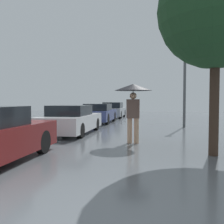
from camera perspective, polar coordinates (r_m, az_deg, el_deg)
The scene contains 6 objects.
pedestrian at distance 8.07m, azimuth 4.86°, elevation 3.99°, with size 1.20×1.20×1.92m.
parked_car_second at distance 10.68m, azimuth -9.27°, elevation -1.85°, with size 1.72×4.07×1.19m.
parked_car_third at distance 15.76m, azimuth -3.10°, elevation -0.37°, with size 1.72×3.90×1.19m.
parked_car_farthest at distance 20.76m, azimuth 0.31°, elevation 0.38°, with size 1.68×4.16×1.25m.
tree at distance 7.09m, azimuth 22.65°, elevation 20.58°, with size 2.86×2.86×5.04m.
street_lamp at distance 13.62m, azimuth 16.28°, elevation 7.47°, with size 0.31×0.31×4.18m.
Camera 1 is at (0.28, -2.52, 1.38)m, focal length 40.00 mm.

